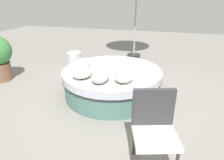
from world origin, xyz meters
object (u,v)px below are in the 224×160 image
patio_chair (154,124)px  throw_pillow_3 (124,77)px  throw_pillow_0 (81,64)px  side_table (74,59)px  throw_pillow_2 (100,76)px  round_bed (112,82)px  throw_pillow_1 (83,72)px

patio_chair → throw_pillow_3: bearing=-78.0°
throw_pillow_0 → throw_pillow_3: 1.07m
throw_pillow_3 → side_table: bearing=43.6°
side_table → throw_pillow_0: bearing=-149.8°
throw_pillow_2 → round_bed: bearing=-3.5°
throw_pillow_2 → throw_pillow_3: size_ratio=1.09×
throw_pillow_0 → patio_chair: 2.25m
round_bed → side_table: 2.20m
round_bed → throw_pillow_2: 0.74m
round_bed → throw_pillow_3: (-0.51, -0.36, 0.37)m
throw_pillow_0 → side_table: throw_pillow_0 is taller
throw_pillow_3 → throw_pillow_2: bearing=107.6°
throw_pillow_2 → side_table: size_ratio=1.04×
throw_pillow_0 → throw_pillow_1: (-0.38, -0.19, -0.02)m
throw_pillow_1 → throw_pillow_3: 0.80m
round_bed → side_table: (1.53, 1.58, -0.09)m
throw_pillow_1 → throw_pillow_2: bearing=-111.1°
throw_pillow_3 → throw_pillow_0: bearing=67.5°
throw_pillow_1 → throw_pillow_3: throw_pillow_3 is taller
round_bed → throw_pillow_3: bearing=-144.7°
throw_pillow_1 → side_table: (2.01, 1.14, -0.45)m
patio_chair → side_table: bearing=-67.7°
throw_pillow_0 → throw_pillow_1: 0.43m
round_bed → throw_pillow_1: size_ratio=3.88×
round_bed → throw_pillow_0: throw_pillow_0 is taller
throw_pillow_0 → side_table: size_ratio=1.15×
round_bed → patio_chair: bearing=-149.3°
round_bed → throw_pillow_1: throw_pillow_1 is taller
throw_pillow_0 → side_table: 1.95m
throw_pillow_1 → throw_pillow_2: throw_pillow_2 is taller
side_table → patio_chair: bearing=-141.2°
throw_pillow_1 → throw_pillow_0: bearing=26.8°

